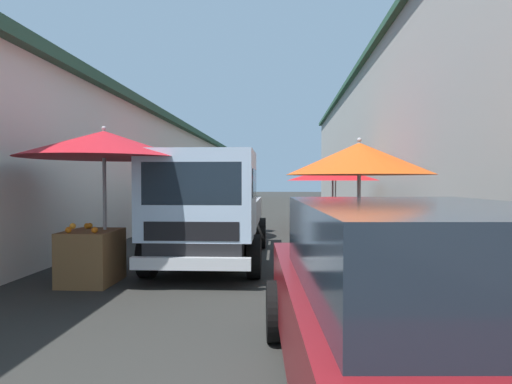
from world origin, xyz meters
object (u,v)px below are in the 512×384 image
(plastic_stool, at_px, (200,221))
(parked_scooter, at_px, (413,230))
(fruit_stall_mid_lane, at_px, (361,175))
(hatchback_car, at_px, (415,309))
(fruit_stall_near_right, at_px, (335,179))
(vendor_in_shade, at_px, (200,203))
(fruit_stall_far_left, at_px, (102,163))
(vendor_by_crates, at_px, (249,201))
(delivery_truck, at_px, (207,212))
(fruit_stall_far_right, at_px, (332,179))
(fruit_stall_near_left, at_px, (208,176))

(plastic_stool, bearing_deg, parked_scooter, -119.54)
(fruit_stall_mid_lane, distance_m, hatchback_car, 3.76)
(fruit_stall_near_right, xyz_separation_m, vendor_in_shade, (-3.69, 4.57, -0.76))
(fruit_stall_far_left, xyz_separation_m, vendor_by_crates, (6.30, -1.79, -0.90))
(fruit_stall_near_right, height_order, delivery_truck, fruit_stall_near_right)
(fruit_stall_near_right, distance_m, hatchback_car, 13.73)
(fruit_stall_mid_lane, height_order, vendor_in_shade, fruit_stall_mid_lane)
(fruit_stall_far_right, distance_m, parked_scooter, 3.68)
(fruit_stall_near_left, distance_m, parked_scooter, 5.39)
(plastic_stool, bearing_deg, fruit_stall_near_right, -54.48)
(fruit_stall_far_right, xyz_separation_m, hatchback_car, (-10.26, 0.62, -0.91))
(fruit_stall_far_right, xyz_separation_m, plastic_stool, (0.08, 4.15, -1.32))
(fruit_stall_near_right, relative_size, fruit_stall_near_left, 1.20)
(fruit_stall_far_right, distance_m, fruit_stall_near_left, 3.99)
(delivery_truck, bearing_deg, hatchback_car, -154.06)
(hatchback_car, distance_m, vendor_in_shade, 10.55)
(hatchback_car, bearing_deg, parked_scooter, -16.70)
(fruit_stall_far_right, distance_m, hatchback_car, 10.32)
(fruit_stall_near_left, height_order, vendor_by_crates, fruit_stall_near_left)
(hatchback_car, xyz_separation_m, delivery_truck, (4.61, 2.24, 0.30))
(fruit_stall_near_right, distance_m, fruit_stall_near_left, 6.59)
(fruit_stall_far_left, bearing_deg, parked_scooter, -58.90)
(fruit_stall_mid_lane, bearing_deg, fruit_stall_near_right, -4.66)
(fruit_stall_far_left, xyz_separation_m, fruit_stall_near_left, (4.86, -0.80, -0.16))
(delivery_truck, bearing_deg, fruit_stall_near_right, -20.37)
(fruit_stall_far_right, relative_size, parked_scooter, 1.67)
(fruit_stall_near_right, xyz_separation_m, plastic_stool, (-3.31, 4.64, -1.33))
(plastic_stool, bearing_deg, fruit_stall_mid_lane, -150.37)
(delivery_truck, bearing_deg, plastic_stool, 12.60)
(fruit_stall_mid_lane, relative_size, hatchback_car, 0.56)
(parked_scooter, bearing_deg, fruit_stall_far_right, 25.86)
(fruit_stall_far_left, distance_m, vendor_by_crates, 6.61)
(fruit_stall_mid_lane, relative_size, fruit_stall_far_left, 0.87)
(fruit_stall_near_left, height_order, plastic_stool, fruit_stall_near_left)
(fruit_stall_mid_lane, distance_m, delivery_truck, 2.80)
(vendor_in_shade, bearing_deg, fruit_stall_near_left, -160.76)
(hatchback_car, relative_size, parked_scooter, 2.37)
(fruit_stall_far_left, relative_size, delivery_truck, 0.52)
(vendor_by_crates, bearing_deg, fruit_stall_far_left, 164.12)
(fruit_stall_far_left, bearing_deg, hatchback_car, -133.91)
(fruit_stall_near_right, relative_size, vendor_in_shade, 1.72)
(fruit_stall_far_left, relative_size, fruit_stall_near_left, 1.15)
(fruit_stall_far_right, height_order, fruit_stall_mid_lane, fruit_stall_mid_lane)
(vendor_by_crates, height_order, parked_scooter, vendor_by_crates)
(fruit_stall_near_right, bearing_deg, hatchback_car, 175.34)
(fruit_stall_far_left, bearing_deg, fruit_stall_mid_lane, -89.50)
(vendor_by_crates, bearing_deg, fruit_stall_far_right, -81.78)
(fruit_stall_far_right, bearing_deg, delivery_truck, 153.07)
(fruit_stall_mid_lane, relative_size, vendor_by_crates, 1.35)
(fruit_stall_far_right, bearing_deg, vendor_in_shade, 94.14)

